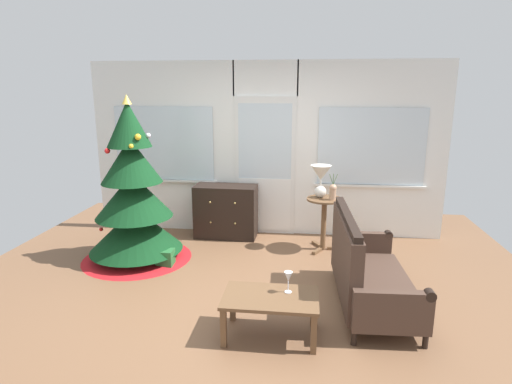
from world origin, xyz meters
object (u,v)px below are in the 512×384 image
Objects in this scene: christmas_tree at (134,203)px; wine_glass at (288,277)px; flower_vase at (333,191)px; settee_sofa at (364,270)px; coffee_table at (271,302)px; gift_box at (165,258)px; table_lamp at (321,177)px; dresser_cabinet at (226,211)px; side_table at (324,214)px.

wine_glass is (2.03, -1.48, -0.21)m from christmas_tree.
flower_vase reaches higher than wine_glass.
christmas_tree is 1.29× the size of settee_sofa.
gift_box is (-1.44, 1.38, -0.22)m from coffee_table.
table_lamp reaches higher than flower_vase.
dresser_cabinet is 2.57m from settee_sofa.
gift_box is at bearing 136.16° from coffee_table.
dresser_cabinet is at bearing 133.55° from settee_sofa.
table_lamp is at bearing 81.38° from wine_glass.
wine_glass reaches higher than coffee_table.
side_table is 2.25m from coffee_table.
settee_sofa is 1.92× the size of coffee_table.
dresser_cabinet is at bearing 166.66° from table_lamp.
christmas_tree reaches higher than flower_vase.
dresser_cabinet is at bearing 64.71° from gift_box.
flower_vase reaches higher than side_table.
table_lamp reaches higher than settee_sofa.
side_table is 3.52× the size of gift_box.
flower_vase is 2.27m from coffee_table.
christmas_tree is 2.46m from table_lamp.
coffee_table is (-0.47, -2.22, -0.68)m from table_lamp.
wine_glass is 2.09m from gift_box.
dresser_cabinet is 1.47m from side_table.
coffee_table is at bearing -106.55° from flower_vase.
christmas_tree is 0.80m from gift_box.
flower_vase is (-0.25, 1.44, 0.46)m from settee_sofa.
settee_sofa is at bearing -17.92° from christmas_tree.
settee_sofa is 0.95m from wine_glass.
side_table is (2.41, 0.61, -0.23)m from christmas_tree.
dresser_cabinet reaches higher than wine_glass.
christmas_tree is 4.75× the size of table_lamp.
wine_glass is at bearing -103.39° from flower_vase.
gift_box is at bearing -160.27° from flower_vase.
table_lamp reaches higher than coffee_table.
flower_vase is at bearing 19.73° from gift_box.
flower_vase is 1.70× the size of gift_box.
gift_box is (-0.55, -1.16, -0.29)m from dresser_cabinet.
flower_vase is at bearing -30.96° from side_table.
gift_box is at bearing -23.74° from christmas_tree.
side_table is at bearing 149.04° from flower_vase.
dresser_cabinet reaches higher than gift_box.
side_table reaches higher than coffee_table.
side_table is 0.50m from table_lamp.
dresser_cabinet is at bearing 164.47° from flower_vase.
table_lamp is 2.37m from coffee_table.
table_lamp is at bearing 147.99° from flower_vase.
gift_box is at bearing -156.20° from table_lamp.
dresser_cabinet is 0.56× the size of settee_sofa.
dresser_cabinet is at bearing 165.68° from side_table.
gift_box is (-1.91, -0.84, -0.91)m from table_lamp.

